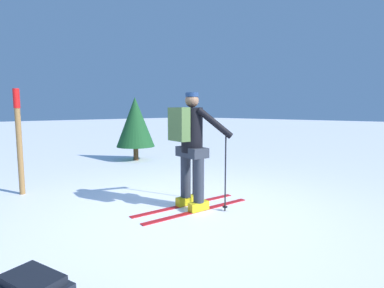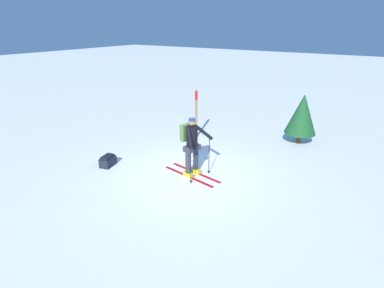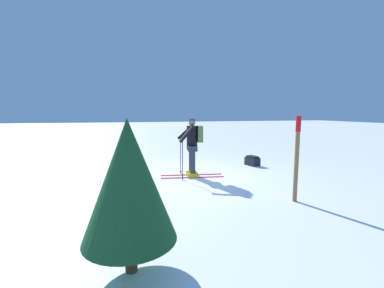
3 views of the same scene
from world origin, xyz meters
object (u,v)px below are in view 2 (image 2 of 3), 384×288
dropped_backpack (108,161)px  pine_tree (302,114)px  skier (191,144)px  trail_marker (196,111)px

dropped_backpack → pine_tree: (4.28, 4.99, 0.93)m
dropped_backpack → pine_tree: pine_tree is taller
skier → trail_marker: 2.96m
skier → trail_marker: (-1.49, 2.56, 0.09)m
dropped_backpack → trail_marker: (0.92, 3.48, 0.87)m
skier → pine_tree: 4.49m
skier → pine_tree: size_ratio=1.03×
dropped_backpack → trail_marker: size_ratio=0.30×
pine_tree → trail_marker: bearing=-155.8°
skier → trail_marker: bearing=120.1°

